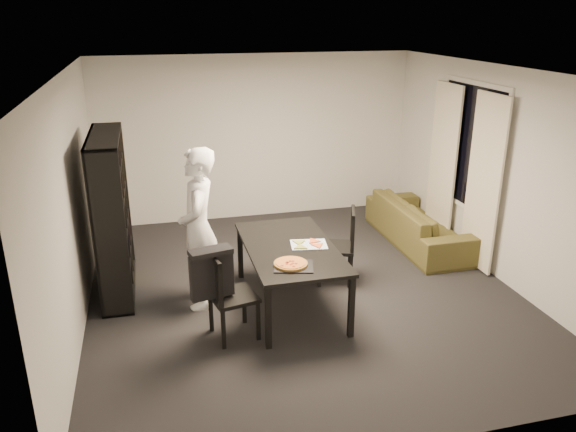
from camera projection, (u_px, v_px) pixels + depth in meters
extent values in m
cube|color=black|center=(302.00, 289.00, 6.86)|extent=(5.00, 5.50, 0.01)
cube|color=white|center=(304.00, 71.00, 5.96)|extent=(5.00, 5.50, 0.01)
cube|color=silver|center=(256.00, 138.00, 8.91)|extent=(5.00, 0.01, 2.60)
cube|color=silver|center=(409.00, 300.00, 3.91)|extent=(5.00, 0.01, 2.60)
cube|color=silver|center=(72.00, 205.00, 5.84)|extent=(0.01, 5.50, 2.60)
cube|color=silver|center=(496.00, 173.00, 6.99)|extent=(0.01, 5.50, 2.60)
cube|color=black|center=(471.00, 147.00, 7.46)|extent=(0.02, 1.40, 1.60)
cube|color=white|center=(470.00, 147.00, 7.46)|extent=(0.03, 1.52, 1.72)
cube|color=silver|center=(484.00, 183.00, 7.09)|extent=(0.03, 0.70, 2.25)
cube|color=silver|center=(443.00, 163.00, 8.04)|extent=(0.03, 0.70, 2.25)
cube|color=black|center=(112.00, 215.00, 6.58)|extent=(0.35, 1.50, 1.90)
cube|color=black|center=(290.00, 248.00, 6.27)|extent=(0.97, 1.75, 0.04)
cube|color=black|center=(268.00, 318.00, 5.55)|extent=(0.06, 0.06, 0.69)
cube|color=black|center=(351.00, 307.00, 5.75)|extent=(0.06, 0.06, 0.69)
cube|color=black|center=(240.00, 252.00, 7.05)|extent=(0.06, 0.06, 0.69)
cube|color=black|center=(307.00, 246.00, 7.25)|extent=(0.06, 0.06, 0.69)
cube|color=black|center=(233.00, 297.00, 5.74)|extent=(0.52, 0.52, 0.04)
cube|color=black|center=(214.00, 278.00, 5.57)|extent=(0.13, 0.44, 0.47)
cube|color=black|center=(213.00, 258.00, 5.49)|extent=(0.12, 0.42, 0.05)
cube|color=black|center=(258.00, 321.00, 5.74)|extent=(0.04, 0.04, 0.43)
cube|color=black|center=(244.00, 305.00, 6.06)|extent=(0.04, 0.04, 0.43)
cube|color=black|center=(223.00, 330.00, 5.58)|extent=(0.04, 0.04, 0.43)
cube|color=black|center=(211.00, 313.00, 5.90)|extent=(0.04, 0.04, 0.43)
cube|color=black|center=(336.00, 247.00, 6.93)|extent=(0.56, 0.56, 0.04)
cube|color=black|center=(353.00, 229.00, 6.82)|extent=(0.19, 0.43, 0.47)
cube|color=black|center=(353.00, 212.00, 6.75)|extent=(0.17, 0.41, 0.05)
cube|color=black|center=(320.00, 258.00, 7.20)|extent=(0.04, 0.04, 0.43)
cube|color=black|center=(319.00, 271.00, 6.85)|extent=(0.04, 0.04, 0.43)
cube|color=black|center=(350.00, 259.00, 7.17)|extent=(0.04, 0.04, 0.43)
cube|color=black|center=(350.00, 272.00, 6.81)|extent=(0.04, 0.04, 0.43)
cube|color=black|center=(212.00, 276.00, 5.55)|extent=(0.45, 0.17, 0.47)
cube|color=black|center=(210.00, 252.00, 5.46)|extent=(0.45, 0.27, 0.05)
imported|color=white|center=(199.00, 229.00, 6.23)|extent=(0.55, 0.74, 1.84)
cube|color=black|center=(294.00, 266.00, 5.76)|extent=(0.47, 0.41, 0.01)
cylinder|color=olive|center=(291.00, 264.00, 5.77)|extent=(0.35, 0.35, 0.02)
cylinder|color=gold|center=(291.00, 262.00, 5.76)|extent=(0.31, 0.31, 0.01)
cube|color=white|center=(309.00, 245.00, 6.30)|extent=(0.44, 0.36, 0.01)
imported|color=#43411B|center=(419.00, 223.00, 8.14)|extent=(0.82, 2.10, 0.61)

